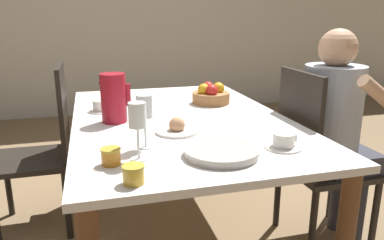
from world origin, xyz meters
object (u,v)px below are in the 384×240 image
at_px(bread_plate, 177,128).
at_px(jam_jar_amber, 111,156).
at_px(wine_glass_water, 145,109).
at_px(teacup_across, 101,107).
at_px(wine_glass_juice, 137,118).
at_px(serving_tray, 221,152).
at_px(jam_jar_red, 133,173).
at_px(chair_person_side, 315,157).
at_px(person_seated, 336,122).
at_px(fruit_bowl, 211,95).
at_px(red_pitcher, 114,98).
at_px(teacup_near_person, 284,142).
at_px(chair_opposite, 45,147).

bearing_deg(bread_plate, jam_jar_amber, -135.66).
height_order(wine_glass_water, teacup_across, wine_glass_water).
bearing_deg(wine_glass_juice, serving_tray, -7.66).
distance_m(jam_jar_amber, jam_jar_red, 0.18).
relative_size(chair_person_side, jam_jar_red, 13.64).
relative_size(person_seated, fruit_bowl, 5.34).
height_order(wine_glass_juice, fruit_bowl, wine_glass_juice).
distance_m(red_pitcher, teacup_near_person, 0.82).
bearing_deg(jam_jar_red, chair_person_side, 28.62).
relative_size(jam_jar_amber, jam_jar_red, 1.00).
relative_size(chair_opposite, teacup_near_person, 6.66).
bearing_deg(person_seated, wine_glass_water, -77.58).
relative_size(wine_glass_juice, fruit_bowl, 0.96).
bearing_deg(wine_glass_water, chair_person_side, 14.60).
bearing_deg(wine_glass_water, teacup_across, 103.15).
bearing_deg(bread_plate, red_pitcher, 135.88).
bearing_deg(red_pitcher, person_seated, -8.80).
relative_size(chair_opposite, wine_glass_juice, 4.56).
xyz_separation_m(chair_opposite, wine_glass_water, (0.47, -0.80, 0.39)).
bearing_deg(bread_plate, wine_glass_water, -135.96).
bearing_deg(serving_tray, wine_glass_juice, 172.34).
distance_m(chair_opposite, jam_jar_red, 1.21).
distance_m(chair_person_side, fruit_bowl, 0.68).
xyz_separation_m(person_seated, jam_jar_amber, (-1.17, -0.37, 0.07)).
height_order(jam_jar_red, fruit_bowl, fruit_bowl).
distance_m(chair_person_side, jam_jar_amber, 1.18).
bearing_deg(chair_opposite, red_pitcher, -136.55).
relative_size(chair_opposite, teacup_across, 6.66).
distance_m(teacup_near_person, fruit_bowl, 0.81).
bearing_deg(wine_glass_juice, wine_glass_water, 70.48).
xyz_separation_m(teacup_near_person, teacup_across, (-0.66, 0.78, 0.00)).
bearing_deg(chair_opposite, teacup_near_person, -133.87).
bearing_deg(jam_jar_amber, wine_glass_juice, 10.96).
relative_size(teacup_across, bread_plate, 0.76).
distance_m(wine_glass_juice, jam_jar_amber, 0.16).
height_order(chair_person_side, serving_tray, chair_person_side).
xyz_separation_m(chair_opposite, teacup_across, (0.32, -0.17, 0.26)).
bearing_deg(teacup_near_person, wine_glass_juice, 177.29).
bearing_deg(jam_jar_red, red_pitcher, 90.48).
xyz_separation_m(bread_plate, jam_jar_red, (-0.25, -0.47, 0.01)).
xyz_separation_m(wine_glass_water, fruit_bowl, (0.48, 0.66, -0.11)).
relative_size(person_seated, wine_glass_juice, 5.54).
distance_m(wine_glass_water, teacup_near_person, 0.55).
bearing_deg(serving_tray, jam_jar_red, -155.88).
bearing_deg(fruit_bowl, wine_glass_water, -126.16).
distance_m(red_pitcher, teacup_across, 0.26).
relative_size(red_pitcher, jam_jar_red, 3.34).
distance_m(teacup_near_person, bread_plate, 0.47).
bearing_deg(chair_person_side, bread_plate, -83.54).
bearing_deg(serving_tray, chair_opposite, 127.03).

